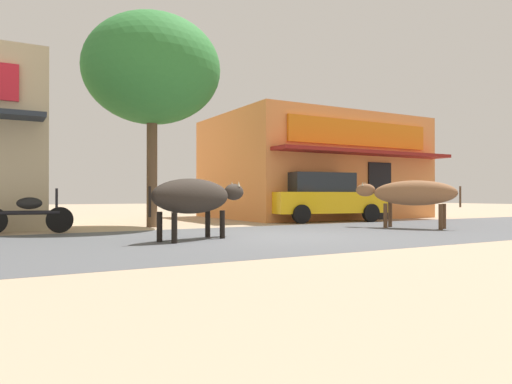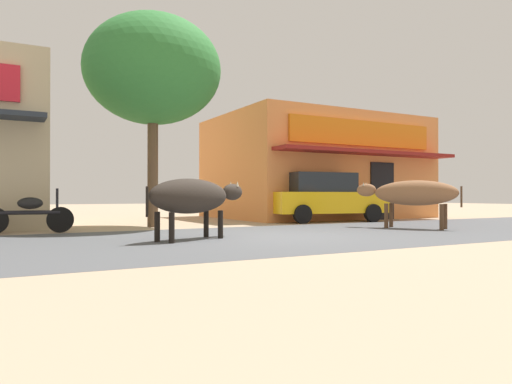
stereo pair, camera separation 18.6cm
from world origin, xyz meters
name	(u,v)px [view 2 (the right image)]	position (x,y,z in m)	size (l,w,h in m)	color
ground	(274,236)	(0.00, 0.00, 0.00)	(80.00, 80.00, 0.00)	tan
asphalt_road	(274,236)	(0.00, 0.00, 0.00)	(72.00, 6.11, 0.00)	#4F5155
storefront_right_club	(315,168)	(6.18, 7.11, 2.00)	(7.87, 6.75, 3.98)	#E08646
roadside_tree	(153,71)	(-1.47, 4.22, 4.41)	(3.83, 3.83, 5.96)	brown
parked_hatchback_car	(323,197)	(4.39, 4.16, 0.84)	(4.21, 2.34, 1.64)	yellow
parked_motorcycle	(29,213)	(-4.65, 3.44, 0.47)	(2.01, 0.41, 1.06)	black
cow_near_brown	(193,197)	(-1.86, 0.08, 0.87)	(2.52, 1.36, 1.23)	#2D2620
cow_far_dark	(412,193)	(4.50, 0.30, 0.94)	(1.72, 2.62, 1.29)	#8B5E3D
pedestrian_by_shop	(380,193)	(7.36, 4.60, 0.97)	(0.35, 0.61, 1.65)	#262633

